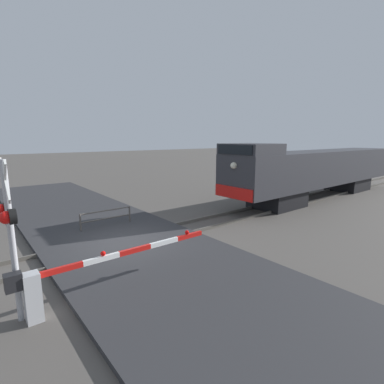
{
  "coord_description": "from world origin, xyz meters",
  "views": [
    {
      "loc": [
        10.63,
        -4.86,
        4.32
      ],
      "look_at": [
        0.94,
        2.87,
        1.99
      ],
      "focal_mm": 27.12,
      "sensor_mm": 36.0,
      "label": 1
    }
  ],
  "objects_px": {
    "crossing_signal": "(9,224)",
    "crossing_gate": "(63,280)",
    "guard_railing": "(106,217)",
    "locomotive": "(317,169)"
  },
  "relations": [
    {
      "from": "locomotive",
      "to": "crossing_signal",
      "type": "height_order",
      "value": "locomotive"
    },
    {
      "from": "locomotive",
      "to": "crossing_gate",
      "type": "bearing_deg",
      "value": -79.53
    },
    {
      "from": "locomotive",
      "to": "crossing_gate",
      "type": "relative_size",
      "value": 3.17
    },
    {
      "from": "crossing_gate",
      "to": "guard_railing",
      "type": "distance_m",
      "value": 6.75
    },
    {
      "from": "locomotive",
      "to": "crossing_signal",
      "type": "xyz_separation_m",
      "value": [
        3.13,
        -19.37,
        0.32
      ]
    },
    {
      "from": "locomotive",
      "to": "crossing_signal",
      "type": "bearing_deg",
      "value": -80.81
    },
    {
      "from": "crossing_signal",
      "to": "crossing_gate",
      "type": "relative_size",
      "value": 0.68
    },
    {
      "from": "crossing_gate",
      "to": "guard_railing",
      "type": "xyz_separation_m",
      "value": [
        -5.78,
        3.47,
        -0.21
      ]
    },
    {
      "from": "crossing_signal",
      "to": "guard_railing",
      "type": "relative_size",
      "value": 1.54
    },
    {
      "from": "crossing_gate",
      "to": "locomotive",
      "type": "bearing_deg",
      "value": 100.47
    }
  ]
}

